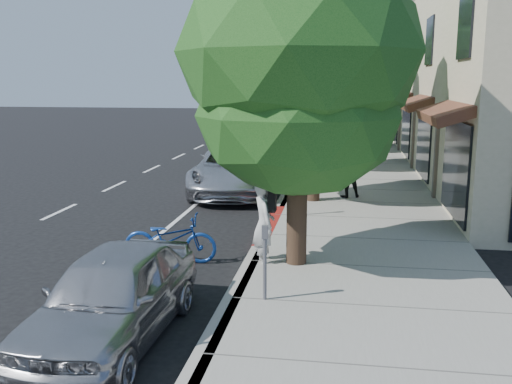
% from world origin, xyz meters
% --- Properties ---
extents(ground, '(120.00, 120.00, 0.00)m').
position_xyz_m(ground, '(0.00, 0.00, 0.00)').
color(ground, black).
rests_on(ground, ground).
extents(sidewalk, '(4.60, 56.00, 0.15)m').
position_xyz_m(sidewalk, '(2.30, 8.00, 0.07)').
color(sidewalk, gray).
rests_on(sidewalk, ground).
extents(curb, '(0.30, 56.00, 0.15)m').
position_xyz_m(curb, '(0.00, 8.00, 0.07)').
color(curb, '#9E998E').
rests_on(curb, ground).
extents(curb_red_segment, '(0.32, 4.00, 0.15)m').
position_xyz_m(curb_red_segment, '(0.00, 1.00, 0.07)').
color(curb_red_segment, maroon).
rests_on(curb_red_segment, ground).
extents(storefront_building, '(10.00, 36.00, 7.00)m').
position_xyz_m(storefront_building, '(9.60, 18.00, 3.50)').
color(storefront_building, beige).
rests_on(storefront_building, ground).
extents(street_tree_0, '(4.58, 4.58, 6.80)m').
position_xyz_m(street_tree_0, '(0.90, -2.00, 4.10)').
color(street_tree_0, black).
rests_on(street_tree_0, ground).
extents(street_tree_1, '(4.63, 4.63, 7.33)m').
position_xyz_m(street_tree_1, '(0.90, 4.00, 4.49)').
color(street_tree_1, black).
rests_on(street_tree_1, ground).
extents(street_tree_2, '(3.96, 3.96, 7.04)m').
position_xyz_m(street_tree_2, '(0.90, 10.00, 4.42)').
color(street_tree_2, black).
rests_on(street_tree_2, ground).
extents(street_tree_3, '(4.42, 4.42, 7.74)m').
position_xyz_m(street_tree_3, '(0.90, 16.00, 4.85)').
color(street_tree_3, black).
rests_on(street_tree_3, ground).
extents(street_tree_4, '(5.09, 5.09, 7.44)m').
position_xyz_m(street_tree_4, '(0.90, 22.00, 4.47)').
color(street_tree_4, black).
rests_on(street_tree_4, ground).
extents(street_tree_5, '(4.37, 4.37, 6.97)m').
position_xyz_m(street_tree_5, '(0.90, 28.00, 4.28)').
color(street_tree_5, black).
rests_on(street_tree_5, ground).
extents(cyclist, '(0.64, 0.77, 1.81)m').
position_xyz_m(cyclist, '(0.25, -1.98, 0.90)').
color(cyclist, silver).
rests_on(cyclist, ground).
extents(bicycle, '(1.96, 0.80, 1.01)m').
position_xyz_m(bicycle, '(-1.70, -1.92, 0.50)').
color(bicycle, navy).
rests_on(bicycle, ground).
extents(silver_suv, '(3.12, 5.86, 1.57)m').
position_xyz_m(silver_suv, '(-1.78, 5.50, 0.78)').
color(silver_suv, '#BBBBC1').
rests_on(silver_suv, ground).
extents(dark_sedan, '(1.74, 4.33, 1.40)m').
position_xyz_m(dark_sedan, '(-0.50, 11.95, 0.70)').
color(dark_sedan, black).
rests_on(dark_sedan, ground).
extents(white_pickup, '(2.93, 5.75, 1.60)m').
position_xyz_m(white_pickup, '(-0.50, 15.83, 0.80)').
color(white_pickup, silver).
rests_on(white_pickup, ground).
extents(dark_suv_far, '(2.28, 5.11, 1.71)m').
position_xyz_m(dark_suv_far, '(-2.18, 21.50, 0.85)').
color(dark_suv_far, black).
rests_on(dark_suv_far, ground).
extents(near_car_a, '(1.72, 4.02, 1.35)m').
position_xyz_m(near_car_a, '(-1.45, -5.50, 0.68)').
color(near_car_a, '#A9A9AE').
rests_on(near_car_a, ground).
extents(pedestrian, '(0.91, 0.80, 1.56)m').
position_xyz_m(pedestrian, '(1.92, 4.63, 0.93)').
color(pedestrian, black).
rests_on(pedestrian, sidewalk).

